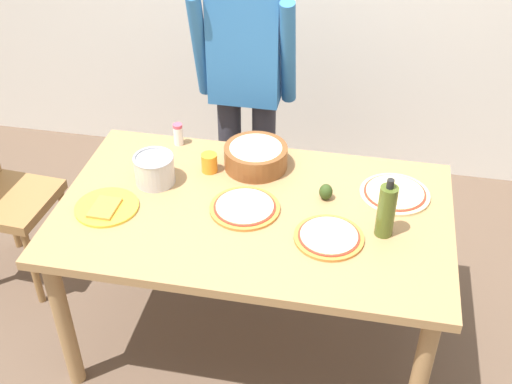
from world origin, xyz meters
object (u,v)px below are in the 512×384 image
object	(u,v)px
olive_oil_bottle	(386,210)
cup_orange	(209,163)
steel_pot	(154,169)
pizza_raw_on_board	(395,193)
pizza_cooked_on_tray	(245,208)
avocado	(326,192)
plate_with_slice	(106,207)
person_cook	(246,82)
dining_table	(254,226)
salt_shaker	(178,134)
pizza_second_cooked	(329,237)
popcorn_bowl	(256,155)

from	to	relation	value
olive_oil_bottle	cup_orange	bearing A→B (deg)	159.68
steel_pot	pizza_raw_on_board	bearing A→B (deg)	5.68
pizza_cooked_on_tray	steel_pot	bearing A→B (deg)	164.61
pizza_raw_on_board	avocado	size ratio (longest dim) A/B	4.19
plate_with_slice	person_cook	bearing A→B (deg)	65.35
dining_table	olive_oil_bottle	bearing A→B (deg)	-5.79
avocado	dining_table	bearing A→B (deg)	-155.50
steel_pot	salt_shaker	size ratio (longest dim) A/B	1.64
pizza_raw_on_board	pizza_cooked_on_tray	xyz separation A→B (m)	(-0.60, -0.22, -0.00)
person_cook	pizza_second_cooked	size ratio (longest dim) A/B	5.99
plate_with_slice	popcorn_bowl	world-z (taller)	popcorn_bowl
plate_with_slice	pizza_raw_on_board	bearing A→B (deg)	15.58
pizza_cooked_on_tray	salt_shaker	xyz separation A→B (m)	(-0.41, 0.43, 0.04)
plate_with_slice	avocado	bearing A→B (deg)	15.56
popcorn_bowl	olive_oil_bottle	size ratio (longest dim) A/B	1.09
popcorn_bowl	avocado	bearing A→B (deg)	-28.24
avocado	salt_shaker	bearing A→B (deg)	158.05
cup_orange	salt_shaker	bearing A→B (deg)	136.56
dining_table	popcorn_bowl	xyz separation A→B (m)	(-0.05, 0.30, 0.15)
olive_oil_bottle	pizza_cooked_on_tray	bearing A→B (deg)	175.50
plate_with_slice	cup_orange	distance (m)	0.49
pizza_cooked_on_tray	pizza_raw_on_board	bearing A→B (deg)	19.86
pizza_cooked_on_tray	plate_with_slice	size ratio (longest dim) A/B	1.11
popcorn_bowl	olive_oil_bottle	world-z (taller)	olive_oil_bottle
plate_with_slice	dining_table	bearing A→B (deg)	11.01
pizza_second_cooked	cup_orange	world-z (taller)	cup_orange
steel_pot	salt_shaker	world-z (taller)	steel_pot
plate_with_slice	olive_oil_bottle	bearing A→B (deg)	3.17
pizza_cooked_on_tray	olive_oil_bottle	distance (m)	0.57
pizza_second_cooked	olive_oil_bottle	bearing A→B (deg)	19.60
dining_table	person_cook	world-z (taller)	person_cook
plate_with_slice	olive_oil_bottle	world-z (taller)	olive_oil_bottle
person_cook	olive_oil_bottle	xyz separation A→B (m)	(0.71, -0.81, -0.07)
person_cook	avocado	xyz separation A→B (m)	(0.47, -0.63, -0.14)
plate_with_slice	salt_shaker	distance (m)	0.55
pizza_cooked_on_tray	olive_oil_bottle	xyz separation A→B (m)	(0.56, -0.04, 0.10)
cup_orange	salt_shaker	distance (m)	0.27
steel_pot	person_cook	bearing A→B (deg)	68.06
salt_shaker	pizza_cooked_on_tray	bearing A→B (deg)	-46.42
pizza_raw_on_board	avocado	distance (m)	0.29
pizza_second_cooked	olive_oil_bottle	world-z (taller)	olive_oil_bottle
person_cook	olive_oil_bottle	size ratio (longest dim) A/B	6.33
cup_orange	avocado	xyz separation A→B (m)	(0.52, -0.10, -0.01)
olive_oil_bottle	pizza_second_cooked	bearing A→B (deg)	-160.40
steel_pot	avocado	distance (m)	0.73
person_cook	plate_with_slice	size ratio (longest dim) A/B	6.23
pizza_raw_on_board	popcorn_bowl	xyz separation A→B (m)	(-0.61, 0.10, 0.05)
dining_table	salt_shaker	size ratio (longest dim) A/B	15.09
steel_pot	cup_orange	xyz separation A→B (m)	(0.21, 0.13, -0.02)
cup_orange	pizza_raw_on_board	bearing A→B (deg)	-1.76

